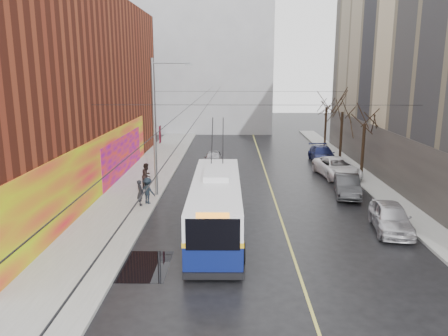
% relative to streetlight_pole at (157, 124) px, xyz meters
% --- Properties ---
extents(ground, '(140.00, 140.00, 0.00)m').
position_rel_streetlight_pole_xyz_m(ground, '(6.14, -10.00, -4.85)').
color(ground, black).
rests_on(ground, ground).
extents(sidewalk_left, '(4.00, 60.00, 0.15)m').
position_rel_streetlight_pole_xyz_m(sidewalk_left, '(-1.86, 2.00, -4.77)').
color(sidewalk_left, gray).
rests_on(sidewalk_left, ground).
extents(sidewalk_right, '(2.00, 60.00, 0.15)m').
position_rel_streetlight_pole_xyz_m(sidewalk_right, '(15.14, 2.00, -4.77)').
color(sidewalk_right, gray).
rests_on(sidewalk_right, ground).
extents(lane_line, '(0.12, 50.00, 0.01)m').
position_rel_streetlight_pole_xyz_m(lane_line, '(7.64, 4.00, -4.84)').
color(lane_line, '#BFB74C').
rests_on(lane_line, ground).
extents(building_left, '(12.11, 36.00, 14.00)m').
position_rel_streetlight_pole_xyz_m(building_left, '(-9.85, 3.99, 2.14)').
color(building_left, maroon).
rests_on(building_left, ground).
extents(building_far, '(20.50, 12.10, 18.00)m').
position_rel_streetlight_pole_xyz_m(building_far, '(0.14, 34.99, 4.17)').
color(building_far, gray).
rests_on(building_far, ground).
extents(streetlight_pole, '(2.65, 0.60, 9.00)m').
position_rel_streetlight_pole_xyz_m(streetlight_pole, '(0.00, 0.00, 0.00)').
color(streetlight_pole, slate).
rests_on(streetlight_pole, ground).
extents(catenary_wires, '(18.00, 60.00, 0.22)m').
position_rel_streetlight_pole_xyz_m(catenary_wires, '(3.60, 4.77, 1.40)').
color(catenary_wires, black).
extents(tree_near, '(3.20, 3.20, 6.40)m').
position_rel_streetlight_pole_xyz_m(tree_near, '(15.14, 6.00, 0.13)').
color(tree_near, black).
rests_on(tree_near, ground).
extents(tree_mid, '(3.20, 3.20, 6.68)m').
position_rel_streetlight_pole_xyz_m(tree_mid, '(15.14, 13.00, 0.41)').
color(tree_mid, black).
rests_on(tree_mid, ground).
extents(tree_far, '(3.20, 3.20, 6.57)m').
position_rel_streetlight_pole_xyz_m(tree_far, '(15.14, 20.00, 0.30)').
color(tree_far, black).
rests_on(tree_far, ground).
extents(puddle, '(2.41, 3.17, 0.01)m').
position_rel_streetlight_pole_xyz_m(puddle, '(0.94, -10.57, -4.84)').
color(puddle, black).
rests_on(puddle, ground).
extents(pigeons_flying, '(3.20, 3.24, 2.25)m').
position_rel_streetlight_pole_xyz_m(pigeons_flying, '(2.95, 0.07, 1.85)').
color(pigeons_flying, slate).
extents(trolleybus, '(2.78, 11.43, 5.39)m').
position_rel_streetlight_pole_xyz_m(trolleybus, '(4.04, -6.49, -3.35)').
color(trolleybus, '#091348').
rests_on(trolleybus, ground).
extents(parked_car_a, '(2.32, 4.60, 1.50)m').
position_rel_streetlight_pole_xyz_m(parked_car_a, '(13.14, -6.13, -4.10)').
color(parked_car_a, silver).
rests_on(parked_car_a, ground).
extents(parked_car_b, '(2.18, 4.51, 1.42)m').
position_rel_streetlight_pole_xyz_m(parked_car_b, '(12.56, 0.40, -4.13)').
color(parked_car_b, '#2B2C2E').
rests_on(parked_car_b, ground).
extents(parked_car_c, '(3.26, 5.77, 1.52)m').
position_rel_streetlight_pole_xyz_m(parked_car_c, '(13.14, 5.79, -4.09)').
color(parked_car_c, white).
rests_on(parked_car_c, ground).
extents(parked_car_d, '(2.07, 5.01, 1.45)m').
position_rel_streetlight_pole_xyz_m(parked_car_d, '(13.14, 11.53, -4.12)').
color(parked_car_d, '#171E51').
rests_on(parked_car_d, ground).
extents(following_car, '(1.57, 3.90, 1.33)m').
position_rel_streetlight_pole_xyz_m(following_car, '(3.21, 9.86, -4.18)').
color(following_car, '#A09FA4').
rests_on(following_car, ground).
extents(pedestrian_a, '(0.54, 0.67, 1.60)m').
position_rel_streetlight_pole_xyz_m(pedestrian_a, '(-0.75, -2.38, -3.90)').
color(pedestrian_a, black).
rests_on(pedestrian_a, sidewalk_left).
extents(pedestrian_b, '(0.86, 1.00, 1.78)m').
position_rel_streetlight_pole_xyz_m(pedestrian_b, '(-1.13, 1.73, -3.81)').
color(pedestrian_b, black).
rests_on(pedestrian_b, sidewalk_left).
extents(pedestrian_c, '(1.22, 1.07, 1.64)m').
position_rel_streetlight_pole_xyz_m(pedestrian_c, '(-0.36, -1.95, -3.88)').
color(pedestrian_c, black).
rests_on(pedestrian_c, sidewalk_left).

